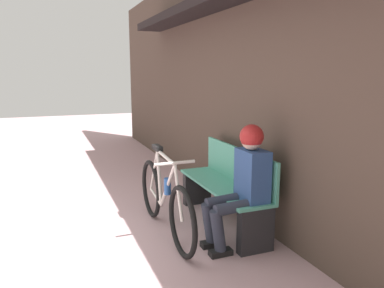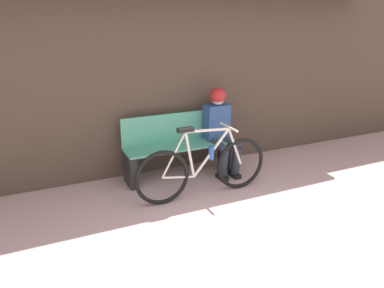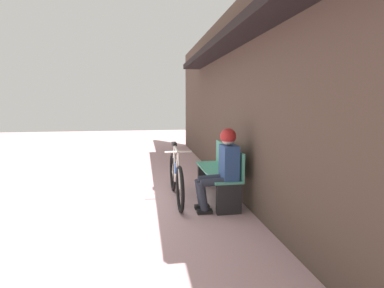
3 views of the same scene
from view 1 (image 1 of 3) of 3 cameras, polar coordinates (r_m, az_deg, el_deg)
storefront_wall at (r=4.26m, az=9.15°, el=10.38°), size 12.00×0.56×3.20m
park_bench_near at (r=4.23m, az=5.24°, el=-6.85°), size 1.56×0.42×0.87m
bicycle at (r=3.97m, az=-4.20°, el=-8.53°), size 1.75×0.40×0.91m
person_seated at (r=3.62m, az=7.87°, el=-5.09°), size 0.34×0.60×1.21m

